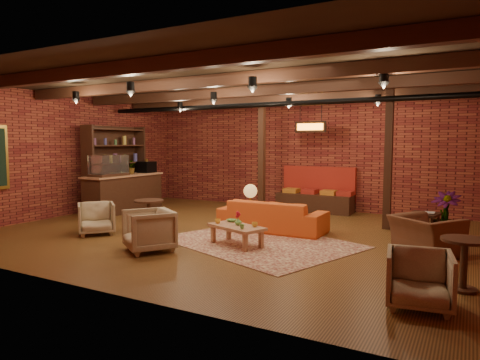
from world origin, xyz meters
The scene contains 27 objects.
floor centered at (0.00, 0.00, 0.00)m, with size 10.00×10.00×0.00m, color #3D260F.
ceiling centered at (0.00, 0.00, 3.20)m, with size 10.00×8.00×0.02m, color black.
wall_back centered at (0.00, 4.00, 1.60)m, with size 10.00×0.02×3.20m, color maroon.
wall_front centered at (0.00, -4.00, 1.60)m, with size 10.00×0.02×3.20m, color maroon.
wall_left centered at (-5.00, 0.00, 1.60)m, with size 0.02×8.00×3.20m, color maroon.
ceiling_beams centered at (0.00, 0.00, 3.08)m, with size 9.80×6.40×0.22m, color #321A10, non-canonical shape.
ceiling_pipe centered at (0.00, 1.60, 2.85)m, with size 0.12×0.12×9.60m, color black.
post_left centered at (-0.60, 2.60, 1.60)m, with size 0.16×0.16×3.20m, color #321A10.
post_right centered at (2.80, 2.00, 1.60)m, with size 0.16×0.16×3.20m, color #321A10.
service_counter centered at (-4.10, 1.00, 0.80)m, with size 0.80×2.50×1.60m, color #321A10, non-canonical shape.
plant_counter centered at (-4.00, 1.20, 1.22)m, with size 0.35×0.39×0.30m, color #337F33.
shelving_hutch centered at (-4.50, 1.10, 1.20)m, with size 0.52×2.00×2.40m, color #321A10, non-canonical shape.
banquette centered at (0.60, 3.55, 0.50)m, with size 2.10×0.70×1.00m, color #A6251B, non-canonical shape.
service_sign centered at (0.60, 3.10, 2.35)m, with size 0.86×0.06×0.30m, color orange.
ceiling_spotlights centered at (0.00, 0.00, 2.86)m, with size 6.40×4.40×0.28m, color black, non-canonical shape.
rug centered at (0.89, -0.56, 0.01)m, with size 3.42×2.62×0.01m, color maroon.
sofa centered at (0.65, 0.56, 0.34)m, with size 2.32×0.91×0.68m, color #CA4D1C.
coffee_table centered at (0.60, -0.97, 0.34)m, with size 1.23×0.90×0.63m.
side_table_lamp centered at (0.02, 0.73, 0.75)m, with size 0.55×0.55×0.99m.
round_table_left centered at (-1.77, -0.68, 0.46)m, with size 0.65×0.65×0.68m.
armchair_a centered at (-2.49, -1.51, 0.37)m, with size 0.72×0.67×0.74m, color beige.
armchair_b centered at (-0.57, -2.08, 0.41)m, with size 0.80×0.75×0.82m, color beige.
armchair_right centered at (3.79, 0.05, 0.44)m, with size 1.01×0.66×0.89m, color brown.
side_table_book centered at (3.66, 1.00, 0.53)m, with size 0.61×0.61×0.60m.
round_table_right centered at (4.40, -1.70, 0.46)m, with size 0.59×0.59×0.69m.
armchair_far centered at (3.95, -2.60, 0.37)m, with size 0.72×0.68×0.74m, color beige.
plant_tall centered at (4.01, 1.37, 1.46)m, with size 1.64×1.64×2.92m, color #4C7F4C.
Camera 1 is at (4.45, -7.88, 1.93)m, focal length 32.00 mm.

